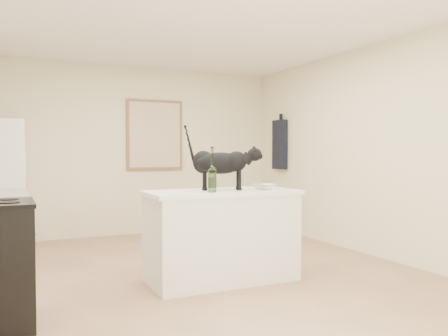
# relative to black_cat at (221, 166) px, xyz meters

# --- Properties ---
(floor) EXTENTS (5.50, 5.50, 0.00)m
(floor) POSITION_rel_black_cat_xyz_m (-0.11, 0.15, -1.14)
(floor) COLOR tan
(floor) RESTS_ON ground
(ceiling) EXTENTS (5.50, 5.50, 0.00)m
(ceiling) POSITION_rel_black_cat_xyz_m (-0.11, 0.15, 1.46)
(ceiling) COLOR white
(ceiling) RESTS_ON ground
(wall_back) EXTENTS (4.50, 0.00, 4.50)m
(wall_back) POSITION_rel_black_cat_xyz_m (-0.11, 2.90, 0.16)
(wall_back) COLOR beige
(wall_back) RESTS_ON ground
(wall_front) EXTENTS (4.50, 0.00, 4.50)m
(wall_front) POSITION_rel_black_cat_xyz_m (-0.11, -2.60, 0.16)
(wall_front) COLOR beige
(wall_front) RESTS_ON ground
(wall_right) EXTENTS (0.00, 5.50, 5.50)m
(wall_right) POSITION_rel_black_cat_xyz_m (2.14, 0.15, 0.16)
(wall_right) COLOR beige
(wall_right) RESTS_ON ground
(island_base) EXTENTS (1.44, 0.67, 0.86)m
(island_base) POSITION_rel_black_cat_xyz_m (-0.01, -0.05, -0.71)
(island_base) COLOR white
(island_base) RESTS_ON floor
(island_top) EXTENTS (1.50, 0.70, 0.04)m
(island_top) POSITION_rel_black_cat_xyz_m (-0.01, -0.05, -0.26)
(island_top) COLOR white
(island_top) RESTS_ON island_base
(artwork_frame) EXTENTS (0.90, 0.03, 1.10)m
(artwork_frame) POSITION_rel_black_cat_xyz_m (0.19, 2.87, 0.41)
(artwork_frame) COLOR brown
(artwork_frame) RESTS_ON wall_back
(artwork_canvas) EXTENTS (0.82, 0.00, 1.02)m
(artwork_canvas) POSITION_rel_black_cat_xyz_m (0.19, 2.85, 0.41)
(artwork_canvas) COLOR beige
(artwork_canvas) RESTS_ON wall_back
(hanging_garment) EXTENTS (0.08, 0.34, 0.80)m
(hanging_garment) POSITION_rel_black_cat_xyz_m (2.08, 2.20, 0.26)
(hanging_garment) COLOR black
(hanging_garment) RESTS_ON wall_right
(black_cat) EXTENTS (0.72, 0.42, 0.48)m
(black_cat) POSITION_rel_black_cat_xyz_m (0.00, 0.00, 0.00)
(black_cat) COLOR black
(black_cat) RESTS_ON island_top
(wine_bottle) EXTENTS (0.10, 0.10, 0.38)m
(wine_bottle) POSITION_rel_black_cat_xyz_m (-0.18, -0.19, -0.05)
(wine_bottle) COLOR #336327
(wine_bottle) RESTS_ON island_top
(glass_bowl) EXTENTS (0.29, 0.29, 0.06)m
(glass_bowl) POSITION_rel_black_cat_xyz_m (0.41, -0.15, -0.21)
(glass_bowl) COLOR white
(glass_bowl) RESTS_ON island_top
(fridge_paper) EXTENTS (0.02, 0.14, 0.17)m
(fridge_paper) POSITION_rel_black_cat_xyz_m (-1.72, 2.53, 0.02)
(fridge_paper) COLOR silver
(fridge_paper) RESTS_ON fridge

